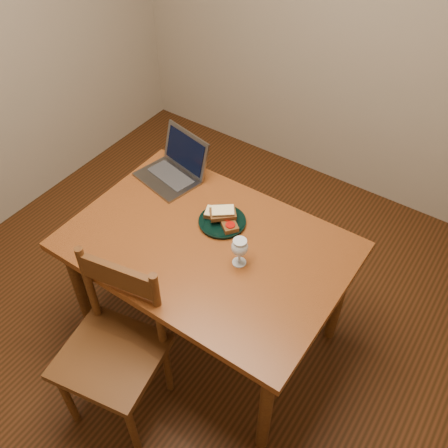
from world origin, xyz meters
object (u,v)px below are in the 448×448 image
Objects in this scene: milk_glass at (240,252)px; laptop at (176,166)px; table at (208,255)px; chair at (112,345)px; plate at (222,222)px.

laptop reaches higher than milk_glass.
chair is at bearing -101.63° from table.
table is 0.25m from milk_glass.
plate is 0.27m from milk_glass.
plate is at bearing 71.36° from chair.
chair is at bearing -58.18° from laptop.
laptop is (-0.32, 0.89, 0.29)m from chair.
laptop is at bearing 152.02° from milk_glass.
laptop reaches higher than table.
milk_glass is at bearing 50.36° from chair.
milk_glass is (0.31, 0.56, 0.31)m from chair.
laptop is (-0.44, 0.32, 0.15)m from table.
plate is 0.45m from laptop.
plate reaches higher than table.
table is at bearing 175.37° from milk_glass.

